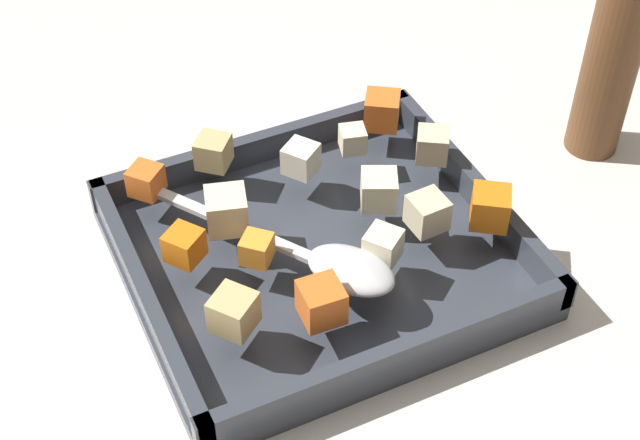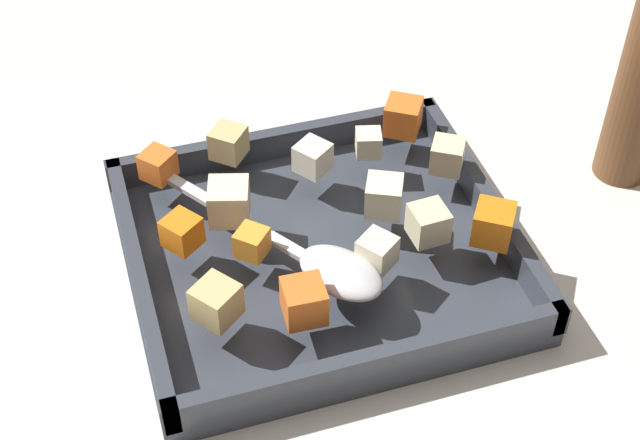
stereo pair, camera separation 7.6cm
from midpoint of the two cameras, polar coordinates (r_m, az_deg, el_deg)
ground_plane at (r=0.81m, az=2.21°, el=-2.07°), size 4.00×4.00×0.00m
baking_dish at (r=0.79m, az=2.76°, el=-2.24°), size 0.31×0.28×0.04m
carrot_chunk_mid_left at (r=0.69m, az=2.17°, el=-5.14°), size 0.03×0.03×0.03m
carrot_chunk_center at (r=0.75m, az=-5.64°, el=-0.65°), size 0.04×0.04×0.03m
carrot_chunk_rim_edge at (r=0.86m, az=7.62°, el=6.16°), size 0.04×0.04×0.03m
carrot_chunk_mid_right at (r=0.77m, az=13.33°, el=-0.37°), size 0.04×0.04×0.03m
carrot_chunk_corner_ne at (r=0.81m, az=-7.23°, el=3.22°), size 0.04×0.04×0.03m
carrot_chunk_near_spoon at (r=0.74m, az=-1.25°, el=-1.52°), size 0.03×0.03×0.02m
potato_chunk_corner_sw at (r=0.83m, az=-3.00°, el=4.60°), size 0.04×0.04×0.03m
potato_chunk_near_left at (r=0.69m, az=-3.24°, el=-5.18°), size 0.04×0.04×0.03m
potato_chunk_front_center at (r=0.83m, az=5.59°, el=4.58°), size 0.03×0.03×0.02m
potato_chunk_corner_nw at (r=0.83m, az=10.39°, el=3.76°), size 0.04×0.04×0.03m
potato_chunk_under_handle at (r=0.76m, az=9.47°, el=-0.32°), size 0.03×0.03×0.03m
potato_chunk_back_center at (r=0.78m, az=6.71°, el=1.33°), size 0.04×0.04×0.03m
potato_chunk_heap_side at (r=0.73m, az=6.46°, el=-2.07°), size 0.04×0.04×0.03m
parsnip_chunk_corner_se at (r=0.77m, az=-2.76°, el=0.98°), size 0.04×0.04×0.03m
parsnip_chunk_far_right at (r=0.81m, az=2.23°, el=3.70°), size 0.04×0.04×0.03m
serving_spoon at (r=0.73m, az=3.51°, el=-2.90°), size 0.16×0.22×0.02m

